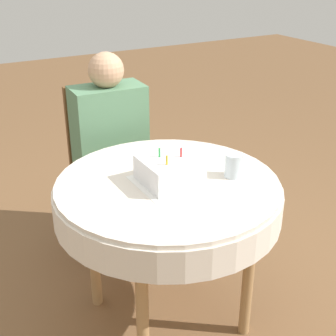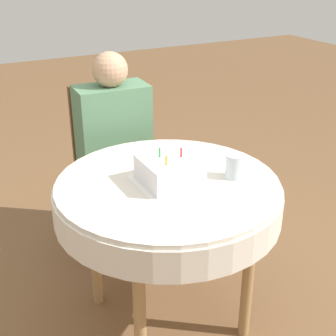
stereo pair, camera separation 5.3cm
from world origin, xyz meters
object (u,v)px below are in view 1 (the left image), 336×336
object	(u,v)px
person	(111,138)
birthday_cake	(169,171)
chair	(107,162)
drinking_glass	(233,165)

from	to	relation	value
person	birthday_cake	world-z (taller)	person
birthday_cake	person	bearing A→B (deg)	86.63
chair	birthday_cake	bearing A→B (deg)	-90.47
chair	drinking_glass	bearing A→B (deg)	-73.36
person	drinking_glass	world-z (taller)	person
chair	drinking_glass	distance (m)	0.96
birthday_cake	chair	bearing A→B (deg)	86.70
birthday_cake	drinking_glass	world-z (taller)	birthday_cake
chair	birthday_cake	world-z (taller)	chair
drinking_glass	birthday_cake	bearing A→B (deg)	162.46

